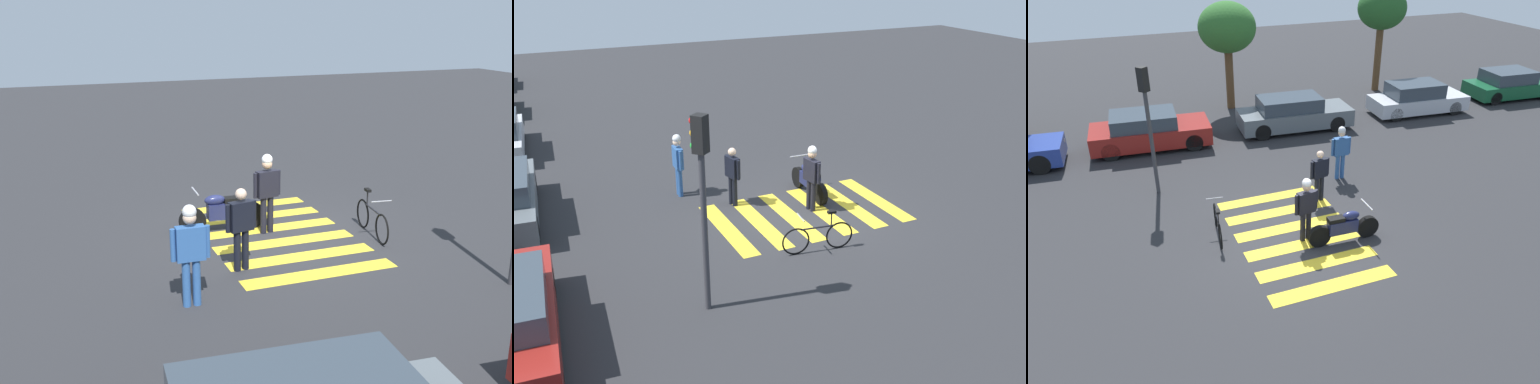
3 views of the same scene
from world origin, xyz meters
TOP-DOWN VIEW (x-y plane):
  - ground_plane at (0.00, 0.00)m, footprint 60.00×60.00m
  - police_motorcycle at (1.05, -0.69)m, footprint 2.02×0.62m
  - leaning_bicycle at (-1.99, 0.75)m, footprint 0.46×1.76m
  - officer_on_foot at (1.37, 1.53)m, footprint 0.66×0.29m
  - officer_by_motorcycle at (0.15, -0.24)m, footprint 0.68×0.28m
  - pedestrian_bystander at (2.65, 2.67)m, footprint 0.68×0.24m
  - crosswalk_stripes at (0.00, 0.00)m, footprint 3.19×4.95m

SIDE VIEW (x-z plane):
  - ground_plane at x=0.00m, z-range 0.00..0.00m
  - crosswalk_stripes at x=0.00m, z-range 0.00..0.01m
  - leaning_bicycle at x=-1.99m, z-range -0.12..0.88m
  - police_motorcycle at x=1.05m, z-range -0.06..0.96m
  - officer_on_foot at x=1.37m, z-range 0.11..1.77m
  - pedestrian_bystander at x=2.65m, z-range 0.15..1.97m
  - officer_by_motorcycle at x=0.15m, z-range 0.15..1.98m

